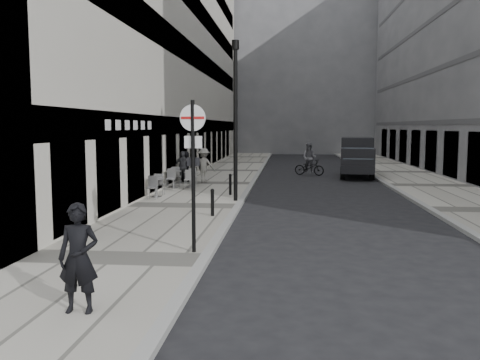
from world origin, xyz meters
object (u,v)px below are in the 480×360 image
Objects in this scene: panel_van at (357,155)px; cyclist at (309,163)px; walking_man at (79,258)px; lamppost at (235,113)px; sign_post at (193,156)px.

panel_van is 2.55× the size of cyclist.
cyclist is at bearing 76.30° from walking_man.
panel_van reaches higher than cyclist.
walking_man is at bearing -101.09° from panel_van.
panel_van is at bearing 61.27° from lamppost.
walking_man is at bearing -95.58° from lamppost.
cyclist is at bearing 171.23° from panel_van.
panel_van is (6.22, 11.34, -2.24)m from lamppost.
sign_post is at bearing 71.81° from walking_man.
walking_man is 24.80m from panel_van.
walking_man is at bearing -79.42° from cyclist.
lamppost is 12.88m from cyclist.
sign_post reaches higher than cyclist.
sign_post is 20.69m from panel_van.
cyclist is at bearing 74.31° from lamppost.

